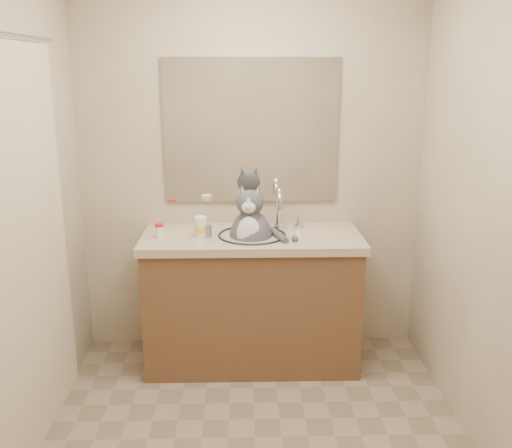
% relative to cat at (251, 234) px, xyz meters
% --- Properties ---
extents(room, '(2.22, 2.52, 2.42)m').
position_rel_cat_xyz_m(room, '(0.01, -0.93, 0.34)').
color(room, gray).
rests_on(room, ground).
extents(vanity, '(1.34, 0.59, 1.12)m').
position_rel_cat_xyz_m(vanity, '(0.01, 0.03, -0.42)').
color(vanity, brown).
rests_on(vanity, ground).
extents(mirror, '(1.10, 0.02, 0.90)m').
position_rel_cat_xyz_m(mirror, '(0.01, 0.30, 0.59)').
color(mirror, white).
rests_on(mirror, room).
extents(shower_curtain, '(0.02, 1.30, 1.93)m').
position_rel_cat_xyz_m(shower_curtain, '(-1.04, -0.83, 0.17)').
color(shower_curtain, beige).
rests_on(shower_curtain, ground).
extents(cat, '(0.37, 0.34, 0.53)m').
position_rel_cat_xyz_m(cat, '(0.00, 0.00, 0.00)').
color(cat, '#4B4B51').
rests_on(cat, vanity).
extents(pill_bottle_redcap, '(0.06, 0.06, 0.09)m').
position_rel_cat_xyz_m(pill_bottle_redcap, '(-0.55, -0.02, 0.03)').
color(pill_bottle_redcap, white).
rests_on(pill_bottle_redcap, vanity).
extents(pill_bottle_orange, '(0.10, 0.10, 0.12)m').
position_rel_cat_xyz_m(pill_bottle_orange, '(-0.30, -0.01, 0.05)').
color(pill_bottle_orange, white).
rests_on(pill_bottle_orange, vanity).
extents(grey_canister, '(0.05, 0.05, 0.07)m').
position_rel_cat_xyz_m(grey_canister, '(-0.26, -0.01, 0.03)').
color(grey_canister, gray).
rests_on(grey_canister, vanity).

